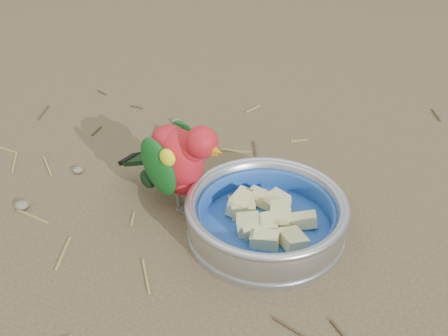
# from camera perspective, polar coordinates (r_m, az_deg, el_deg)

# --- Properties ---
(ground) EXTENTS (60.00, 60.00, 0.00)m
(ground) POSITION_cam_1_polar(r_m,az_deg,el_deg) (0.75, -0.83, -7.53)
(ground) COLOR brown
(food_bowl) EXTENTS (0.23, 0.23, 0.02)m
(food_bowl) POSITION_cam_1_polar(r_m,az_deg,el_deg) (0.75, 4.74, -6.94)
(food_bowl) COLOR #B2B2BA
(food_bowl) RESTS_ON ground
(bowl_wall) EXTENTS (0.23, 0.23, 0.04)m
(bowl_wall) POSITION_cam_1_polar(r_m,az_deg,el_deg) (0.73, 4.85, -5.15)
(bowl_wall) COLOR #B2B2BA
(bowl_wall) RESTS_ON food_bowl
(fruit_wedges) EXTENTS (0.14, 0.14, 0.03)m
(fruit_wedges) POSITION_cam_1_polar(r_m,az_deg,el_deg) (0.73, 4.82, -5.58)
(fruit_wedges) COLOR beige
(fruit_wedges) RESTS_ON food_bowl
(lory_parrot) EXTENTS (0.20, 0.16, 0.15)m
(lory_parrot) POSITION_cam_1_polar(r_m,az_deg,el_deg) (0.76, -5.12, 0.31)
(lory_parrot) COLOR red
(lory_parrot) RESTS_ON ground
(ground_debris) EXTENTS (0.90, 0.80, 0.01)m
(ground_debris) POSITION_cam_1_polar(r_m,az_deg,el_deg) (0.75, -1.06, -7.23)
(ground_debris) COLOR olive
(ground_debris) RESTS_ON ground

